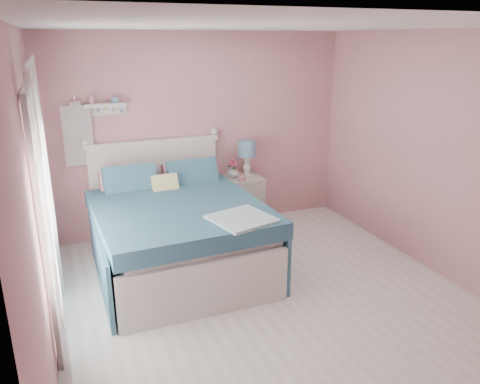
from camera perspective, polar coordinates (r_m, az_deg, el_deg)
floor at (r=4.77m, az=3.95°, el=-13.48°), size 4.50×4.50×0.00m
room_shell at (r=4.16m, az=4.42°, el=5.40°), size 4.50×4.50×4.50m
bed at (r=5.34m, az=-7.75°, el=-4.91°), size 1.81×2.24×1.28m
nightstand at (r=6.44m, az=0.27°, el=-1.20°), size 0.50×0.49×0.72m
table_lamp at (r=6.34m, az=0.86°, el=4.99°), size 0.24×0.24×0.48m
vase at (r=6.27m, az=-0.86°, el=2.47°), size 0.16×0.16×0.16m
teacup at (r=6.15m, az=0.25°, el=1.74°), size 0.12×0.12×0.08m
roses at (r=6.24m, az=-0.87°, el=3.50°), size 0.14×0.11×0.12m
wall_shelf at (r=5.91m, az=-16.17°, el=10.04°), size 0.50×0.15×0.25m
hanging_dress at (r=5.93m, az=-19.14°, el=6.49°), size 0.34×0.03×0.72m
french_door at (r=4.29m, az=-22.78°, el=-2.75°), size 0.04×1.32×2.16m
curtain_near at (r=3.55m, az=-22.16°, el=-5.10°), size 0.04×0.40×2.32m
curtain_far at (r=4.96m, az=-22.37°, el=1.35°), size 0.04×0.40×2.32m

